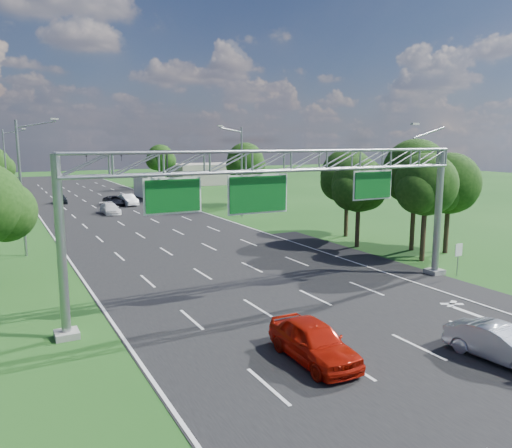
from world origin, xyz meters
TOP-DOWN VIEW (x-y plane):
  - ground at (0.00, 30.00)m, footprint 220.00×220.00m
  - road at (0.00, 30.00)m, footprint 18.00×180.00m
  - road_flare at (10.20, 14.00)m, footprint 3.00×30.00m
  - sign_gantry at (0.33, 12.00)m, footprint 23.50×1.00m
  - regulatory_sign at (12.40, 10.98)m, footprint 0.60×0.08m
  - traffic_signal at (7.48, 65.00)m, footprint 12.21×0.24m
  - streetlight_l_near at (-11.30, 30.00)m, footprint 2.97×0.22m
  - streetlight_l_far at (-11.30, 65.00)m, footprint 2.97×0.22m
  - streetlight_r_mid at (11.30, 40.00)m, footprint 2.97×0.22m
  - tree_cluster_right at (14.80, 19.19)m, footprint 9.91×14.60m
  - tree_verge_rd at (16.08, 48.04)m, footprint 5.76×4.80m
  - tree_verge_re at (14.08, 78.04)m, footprint 5.76×4.80m
  - building_right at (24.00, 82.00)m, footprint 12.00×9.00m
  - red_coupe at (-2.77, 5.02)m, footprint 2.03×4.76m
  - silver_sedan at (3.65, 1.57)m, footprint 1.96×4.38m
  - car_queue_a at (-1.28, 49.01)m, footprint 1.89×4.42m
  - car_queue_b at (0.76, 56.57)m, footprint 2.15×4.62m
  - car_queue_c at (-5.17, 62.15)m, footprint 1.57×3.75m
  - car_queue_d at (2.50, 55.92)m, footprint 1.97×4.57m
  - box_truck at (7.38, 61.83)m, footprint 2.99×9.17m

SIDE VIEW (x-z plane):
  - ground at x=0.00m, z-range 0.00..0.00m
  - road at x=0.00m, z-range -0.01..0.01m
  - road_flare at x=10.20m, z-range -0.01..0.01m
  - car_queue_a at x=-1.28m, z-range 0.00..1.27m
  - car_queue_c at x=-5.17m, z-range 0.00..1.27m
  - car_queue_b at x=0.76m, z-range 0.00..1.28m
  - silver_sedan at x=3.65m, z-range 0.00..1.40m
  - car_queue_d at x=2.50m, z-range 0.00..1.46m
  - red_coupe at x=-2.77m, z-range 0.00..1.60m
  - regulatory_sign at x=12.40m, z-range 0.46..2.56m
  - box_truck at x=7.38m, z-range -0.07..3.36m
  - building_right at x=24.00m, z-range 0.00..4.00m
  - traffic_signal at x=7.48m, z-range 1.67..8.67m
  - tree_verge_re at x=14.08m, z-range 1.28..9.12m
  - tree_cluster_right at x=14.80m, z-range 0.97..9.65m
  - streetlight_l_near at x=-11.30m, z-range 0.50..10.66m
  - streetlight_l_far at x=-11.30m, z-range 0.50..10.66m
  - streetlight_r_mid at x=11.30m, z-range 0.50..10.66m
  - tree_verge_rd at x=16.08m, z-range 1.49..9.77m
  - sign_gantry at x=0.33m, z-range 2.11..11.67m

